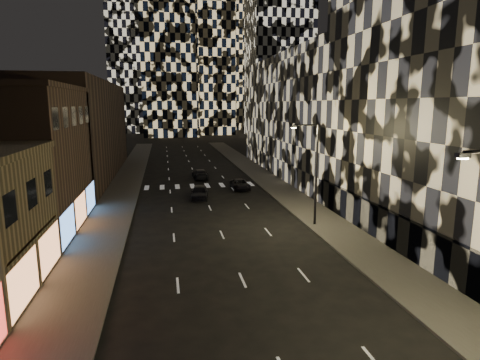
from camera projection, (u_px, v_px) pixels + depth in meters
name	position (u px, v px, depth m)	size (l,w,h in m)	color
sidewalk_left	(123.00, 188.00, 52.15)	(4.00, 120.00, 0.15)	#47443F
sidewalk_right	(272.00, 183.00, 55.80)	(4.00, 120.00, 0.15)	#47443F
curb_left	(140.00, 187.00, 52.54)	(0.20, 120.00, 0.15)	#4C4C47
curb_right	(257.00, 183.00, 55.42)	(0.20, 120.00, 0.15)	#4C4C47
retail_brown	(15.00, 162.00, 33.84)	(10.00, 15.00, 12.00)	#50392D
retail_filler_left	(78.00, 130.00, 59.24)	(10.00, 40.00, 14.00)	#50392D
midrise_base	(386.00, 225.00, 31.34)	(0.60, 25.00, 3.00)	#383838
midrise_filler_right	(322.00, 116.00, 62.73)	(16.00, 40.00, 18.00)	#232326
streetlight_far	(314.00, 167.00, 35.21)	(2.55, 0.25, 9.00)	black
car_dark_midlane	(199.00, 192.00, 46.46)	(1.85, 4.60, 1.57)	black
car_dark_oncoming	(200.00, 174.00, 58.87)	(2.01, 4.96, 1.44)	black
car_dark_rightlane	(240.00, 184.00, 51.64)	(2.11, 4.58, 1.27)	black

